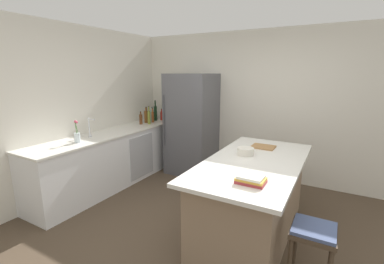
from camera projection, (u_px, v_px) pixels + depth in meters
The scene contains 19 objects.
ground_plane at pixel (205, 239), 3.07m from camera, with size 7.20×7.20×0.00m, color #4C3D2D.
wall_rear at pixel (263, 106), 4.69m from camera, with size 6.00×0.10×2.60m, color silver.
wall_left at pixel (59, 113), 3.95m from camera, with size 0.10×6.00×2.60m, color silver.
counter_run_left at pixel (113, 158), 4.52m from camera, with size 0.66×2.93×0.91m.
kitchen_island at pixel (252, 198), 3.07m from camera, with size 0.99×2.00×0.92m.
refrigerator at pixel (192, 124), 4.99m from camera, with size 0.81×0.78×1.86m.
bar_stool at pixel (313, 239), 2.25m from camera, with size 0.36×0.36×0.62m.
sink_faucet at pixel (90, 127), 4.07m from camera, with size 0.15×0.05×0.30m.
flower_vase at pixel (77, 136), 3.76m from camera, with size 0.08×0.08×0.32m.
hot_sauce_bottle at pixel (162, 116), 5.51m from camera, with size 0.05×0.05×0.24m.
wine_bottle at pixel (155, 113), 5.47m from camera, with size 0.07×0.07×0.41m.
gin_bottle at pixel (152, 115), 5.40m from camera, with size 0.07×0.07×0.29m.
vinegar_bottle at pixel (153, 116), 5.28m from camera, with size 0.05×0.05×0.29m.
whiskey_bottle at pixel (146, 116), 5.24m from camera, with size 0.08×0.08×0.31m.
olive_oil_bottle at pixel (149, 117), 5.09m from camera, with size 0.06×0.06×0.35m.
syrup_bottle at pixel (141, 119), 5.08m from camera, with size 0.06×0.06×0.25m.
cookbook_stack at pixel (251, 179), 2.36m from camera, with size 0.25×0.18×0.07m.
mixing_bowl at pixel (245, 151), 3.17m from camera, with size 0.20×0.20×0.09m.
cutting_board at pixel (263, 147), 3.49m from camera, with size 0.29×0.24×0.02m.
Camera 1 is at (1.20, -2.44, 1.89)m, focal length 24.83 mm.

